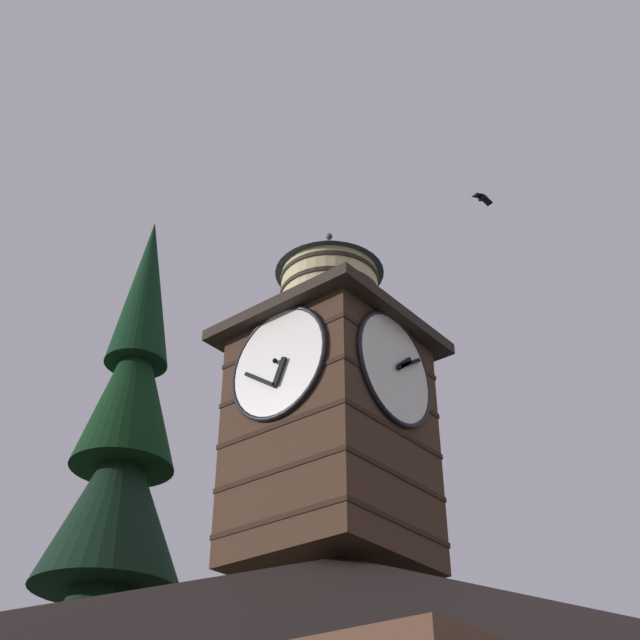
# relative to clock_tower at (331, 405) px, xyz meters

# --- Properties ---
(clock_tower) EXTENTS (3.88, 3.88, 7.98)m
(clock_tower) POSITION_rel_clock_tower_xyz_m (0.00, 0.00, 0.00)
(clock_tower) COLOR #422B1E
(clock_tower) RESTS_ON building_main
(pine_tree_behind) EXTENTS (5.69, 5.69, 19.23)m
(pine_tree_behind) POSITION_rel_clock_tower_xyz_m (-0.71, -7.64, -2.79)
(pine_tree_behind) COLOR #473323
(pine_tree_behind) RESTS_ON ground_plane
(flying_bird_high) EXTENTS (0.67, 0.33, 0.15)m
(flying_bird_high) POSITION_rel_clock_tower_xyz_m (-4.17, 2.01, 7.34)
(flying_bird_high) COLOR black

